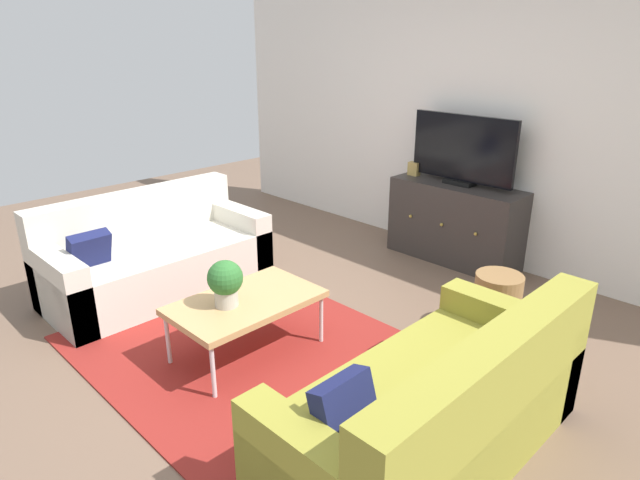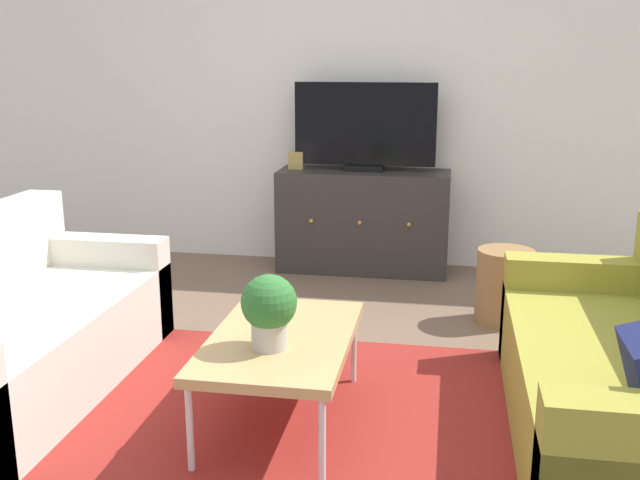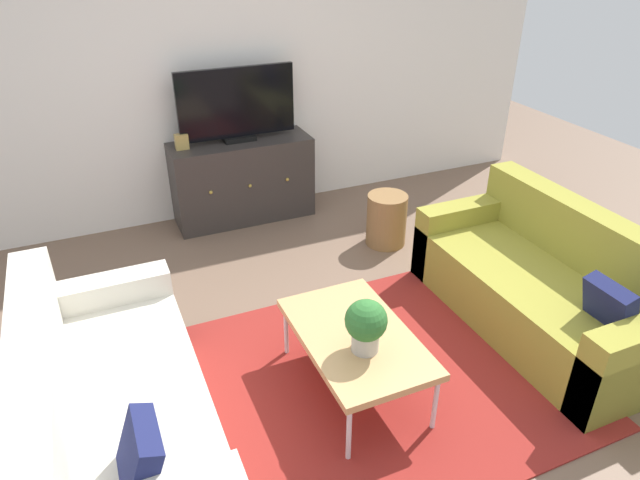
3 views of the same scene
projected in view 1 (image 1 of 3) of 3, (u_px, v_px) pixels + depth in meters
ground_plane at (273, 347)px, 3.83m from camera, size 10.00×10.00×0.00m
wall_back at (480, 116)px, 5.03m from camera, size 6.40×0.12×2.70m
area_rug at (256, 354)px, 3.73m from camera, size 2.50×1.90×0.01m
couch_left_side at (153, 258)px, 4.62m from camera, size 0.84×1.80×0.82m
couch_right_side at (441, 416)px, 2.71m from camera, size 0.84×1.80×0.82m
coffee_table at (246, 303)px, 3.62m from camera, size 0.60×0.98×0.41m
potted_plant at (225, 281)px, 3.47m from camera, size 0.23×0.23×0.31m
tv_console at (455, 223)px, 5.19m from camera, size 1.25×0.47×0.75m
flat_screen_tv at (463, 150)px, 4.96m from camera, size 1.03×0.16×0.64m
mantel_clock at (414, 169)px, 5.37m from camera, size 0.11×0.07×0.13m
wicker_basket at (497, 303)px, 3.96m from camera, size 0.34×0.34×0.45m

